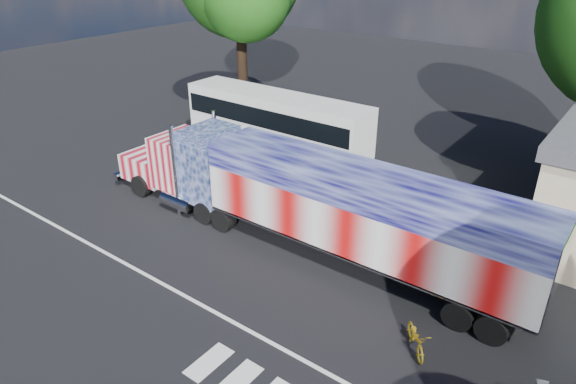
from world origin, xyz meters
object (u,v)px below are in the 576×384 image
Objects in this scene: semi_truck at (308,199)px; woman at (167,188)px; bicycle at (416,338)px; coach_bus at (276,122)px.

woman is at bearing -173.24° from semi_truck.
semi_truck is at bearing 115.68° from bicycle.
semi_truck is at bearing 9.40° from woman.
bicycle is at bearing -5.54° from woman.
semi_truck is 1.72× the size of coach_bus.
woman is (-7.58, -0.90, -1.37)m from semi_truck.
woman is at bearing 132.44° from bicycle.
coach_bus is (-7.68, 7.77, -0.46)m from semi_truck.
semi_truck is 7.75m from woman.
bicycle is (13.77, -1.98, -0.46)m from woman.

